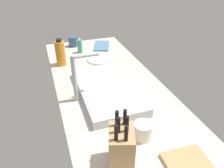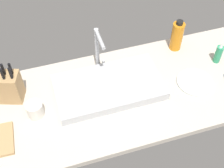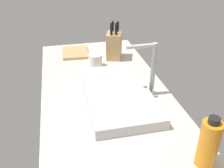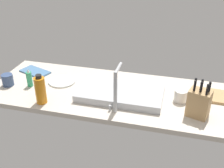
{
  "view_description": "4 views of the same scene",
  "coord_description": "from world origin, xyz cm",
  "px_view_note": "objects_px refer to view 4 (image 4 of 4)",
  "views": [
    {
      "loc": [
        -112.67,
        37.3,
        77.99
      ],
      "look_at": [
        -5.99,
        1.09,
        9.61
      ],
      "focal_mm": 35.28,
      "sensor_mm": 36.0,
      "label": 1
    },
    {
      "loc": [
        -36.27,
        -99.18,
        134.45
      ],
      "look_at": [
        -5.31,
        0.64,
        12.46
      ],
      "focal_mm": 49.46,
      "sensor_mm": 36.0,
      "label": 2
    },
    {
      "loc": [
        100.18,
        -22.09,
        74.03
      ],
      "look_at": [
        -6.14,
        1.82,
        12.33
      ],
      "focal_mm": 40.73,
      "sensor_mm": 36.0,
      "label": 3
    },
    {
      "loc": [
        -41.59,
        165.38,
        104.28
      ],
      "look_at": [
        1.45,
        -1.25,
        9.16
      ],
      "focal_mm": 44.64,
      "sensor_mm": 36.0,
      "label": 4
    }
  ],
  "objects_px": {
    "cutting_board": "(216,96)",
    "ceramic_cup": "(8,80)",
    "dish_towel": "(35,72)",
    "soap_bottle": "(29,79)",
    "dinner_plate": "(62,81)",
    "coffee_mug": "(181,95)",
    "sink_basin": "(120,93)",
    "faucet": "(116,87)",
    "water_bottle": "(40,90)",
    "knife_block": "(199,103)"
  },
  "relations": [
    {
      "from": "coffee_mug",
      "to": "ceramic_cup",
      "type": "relative_size",
      "value": 0.99
    },
    {
      "from": "soap_bottle",
      "to": "water_bottle",
      "type": "relative_size",
      "value": 0.69
    },
    {
      "from": "cutting_board",
      "to": "dinner_plate",
      "type": "xyz_separation_m",
      "value": [
        1.12,
        0.06,
        -0.0
      ]
    },
    {
      "from": "soap_bottle",
      "to": "coffee_mug",
      "type": "relative_size",
      "value": 1.63
    },
    {
      "from": "dinner_plate",
      "to": "coffee_mug",
      "type": "xyz_separation_m",
      "value": [
        -0.88,
        0.05,
        0.03
      ]
    },
    {
      "from": "sink_basin",
      "to": "soap_bottle",
      "type": "xyz_separation_m",
      "value": [
        0.68,
        0.02,
        0.04
      ]
    },
    {
      "from": "dish_towel",
      "to": "coffee_mug",
      "type": "xyz_separation_m",
      "value": [
        -1.16,
        0.14,
        0.03
      ]
    },
    {
      "from": "knife_block",
      "to": "soap_bottle",
      "type": "distance_m",
      "value": 1.19
    },
    {
      "from": "sink_basin",
      "to": "faucet",
      "type": "relative_size",
      "value": 2.06
    },
    {
      "from": "sink_basin",
      "to": "ceramic_cup",
      "type": "relative_size",
      "value": 6.64
    },
    {
      "from": "faucet",
      "to": "cutting_board",
      "type": "bearing_deg",
      "value": -153.13
    },
    {
      "from": "cutting_board",
      "to": "soap_bottle",
      "type": "xyz_separation_m",
      "value": [
        1.32,
        0.17,
        0.05
      ]
    },
    {
      "from": "cutting_board",
      "to": "dinner_plate",
      "type": "bearing_deg",
      "value": 2.91
    },
    {
      "from": "dinner_plate",
      "to": "knife_block",
      "type": "bearing_deg",
      "value": 168.75
    },
    {
      "from": "sink_basin",
      "to": "coffee_mug",
      "type": "distance_m",
      "value": 0.41
    },
    {
      "from": "sink_basin",
      "to": "ceramic_cup",
      "type": "bearing_deg",
      "value": 3.61
    },
    {
      "from": "water_bottle",
      "to": "dinner_plate",
      "type": "bearing_deg",
      "value": -92.69
    },
    {
      "from": "sink_basin",
      "to": "coffee_mug",
      "type": "relative_size",
      "value": 6.71
    },
    {
      "from": "ceramic_cup",
      "to": "dinner_plate",
      "type": "bearing_deg",
      "value": -158.03
    },
    {
      "from": "faucet",
      "to": "soap_bottle",
      "type": "bearing_deg",
      "value": -11.98
    },
    {
      "from": "dish_towel",
      "to": "coffee_mug",
      "type": "distance_m",
      "value": 1.17
    },
    {
      "from": "water_bottle",
      "to": "cutting_board",
      "type": "bearing_deg",
      "value": -162.53
    },
    {
      "from": "cutting_board",
      "to": "ceramic_cup",
      "type": "distance_m",
      "value": 1.5
    },
    {
      "from": "coffee_mug",
      "to": "cutting_board",
      "type": "bearing_deg",
      "value": -156.25
    },
    {
      "from": "cutting_board",
      "to": "water_bottle",
      "type": "xyz_separation_m",
      "value": [
        1.13,
        0.36,
        0.09
      ]
    },
    {
      "from": "dinner_plate",
      "to": "dish_towel",
      "type": "distance_m",
      "value": 0.29
    },
    {
      "from": "sink_basin",
      "to": "cutting_board",
      "type": "bearing_deg",
      "value": -166.75
    },
    {
      "from": "dish_towel",
      "to": "soap_bottle",
      "type": "bearing_deg",
      "value": 109.49
    },
    {
      "from": "knife_block",
      "to": "coffee_mug",
      "type": "bearing_deg",
      "value": -36.12
    },
    {
      "from": "water_bottle",
      "to": "dinner_plate",
      "type": "relative_size",
      "value": 1.01
    },
    {
      "from": "cutting_board",
      "to": "coffee_mug",
      "type": "xyz_separation_m",
      "value": [
        0.24,
        0.1,
        0.03
      ]
    },
    {
      "from": "soap_bottle",
      "to": "dish_towel",
      "type": "height_order",
      "value": "soap_bottle"
    },
    {
      "from": "cutting_board",
      "to": "sink_basin",
      "type": "bearing_deg",
      "value": 13.25
    },
    {
      "from": "sink_basin",
      "to": "water_bottle",
      "type": "xyz_separation_m",
      "value": [
        0.49,
        0.21,
        0.07
      ]
    },
    {
      "from": "cutting_board",
      "to": "water_bottle",
      "type": "bearing_deg",
      "value": 17.47
    },
    {
      "from": "knife_block",
      "to": "water_bottle",
      "type": "bearing_deg",
      "value": 24.03
    },
    {
      "from": "coffee_mug",
      "to": "water_bottle",
      "type": "bearing_deg",
      "value": 15.72
    },
    {
      "from": "faucet",
      "to": "water_bottle",
      "type": "distance_m",
      "value": 0.51
    },
    {
      "from": "coffee_mug",
      "to": "sink_basin",
      "type": "bearing_deg",
      "value": 6.59
    },
    {
      "from": "dinner_plate",
      "to": "faucet",
      "type": "bearing_deg",
      "value": 151.47
    },
    {
      "from": "water_bottle",
      "to": "ceramic_cup",
      "type": "bearing_deg",
      "value": -23.49
    },
    {
      "from": "water_bottle",
      "to": "ceramic_cup",
      "type": "height_order",
      "value": "water_bottle"
    },
    {
      "from": "faucet",
      "to": "dish_towel",
      "type": "bearing_deg",
      "value": -25.29
    },
    {
      "from": "cutting_board",
      "to": "soap_bottle",
      "type": "relative_size",
      "value": 1.58
    },
    {
      "from": "soap_bottle",
      "to": "dinner_plate",
      "type": "height_order",
      "value": "soap_bottle"
    },
    {
      "from": "sink_basin",
      "to": "dish_towel",
      "type": "relative_size",
      "value": 2.42
    },
    {
      "from": "dish_towel",
      "to": "ceramic_cup",
      "type": "height_order",
      "value": "ceramic_cup"
    },
    {
      "from": "dish_towel",
      "to": "ceramic_cup",
      "type": "distance_m",
      "value": 0.26
    },
    {
      "from": "sink_basin",
      "to": "faucet",
      "type": "bearing_deg",
      "value": 92.63
    },
    {
      "from": "dinner_plate",
      "to": "coffee_mug",
      "type": "distance_m",
      "value": 0.88
    }
  ]
}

